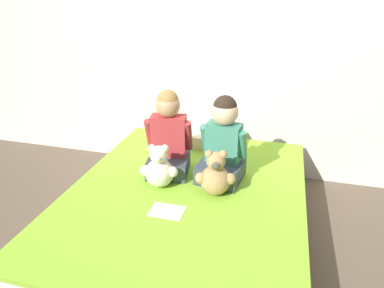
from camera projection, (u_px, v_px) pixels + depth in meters
The scene contains 9 objects.
ground_plane at pixel (186, 233), 2.50m from camera, with size 14.00×14.00×0.00m, color brown.
wall_behind_bed at pixel (220, 37), 2.93m from camera, with size 8.00×0.06×2.50m.
bed at pixel (186, 213), 2.42m from camera, with size 1.60×1.98×0.37m.
child_on_left at pixel (168, 137), 2.49m from camera, with size 0.36×0.35×0.62m.
child_on_right at pixel (223, 143), 2.39m from camera, with size 0.35×0.34×0.62m.
teddy_bear_held_by_left_child at pixel (159, 169), 2.35m from camera, with size 0.26×0.20×0.32m.
teddy_bear_held_by_right_child at pixel (215, 176), 2.26m from camera, with size 0.26×0.20×0.32m.
pillow_at_headboard at pixel (211, 138), 3.02m from camera, with size 0.51×0.32×0.11m.
sign_card at pixel (167, 211), 2.12m from camera, with size 0.21×0.15×0.00m.
Camera 1 is at (0.56, -1.92, 1.64)m, focal length 32.00 mm.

